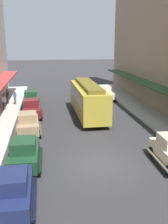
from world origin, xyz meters
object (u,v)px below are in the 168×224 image
(pedestrian_1, at_px, (4,102))
(parked_car_7, at_px, (12,189))
(pedestrian_3, at_px, (8,97))
(parked_car_6, at_px, (31,99))
(parked_car_0, at_px, (28,123))
(parked_car_3, at_px, (24,152))
(parked_car_1, at_px, (32,108))
(pedestrian_5, at_px, (15,97))
(streetcar, at_px, (88,98))
(parked_car_4, at_px, (105,93))

(pedestrian_1, bearing_deg, parked_car_7, -81.07)
(pedestrian_3, bearing_deg, parked_car_6, -25.34)
(parked_car_7, bearing_deg, parked_car_0, 89.04)
(parked_car_3, bearing_deg, parked_car_1, 89.85)
(parked_car_3, xyz_separation_m, pedestrian_1, (-3.12, 14.09, 0.07))
(parked_car_1, distance_m, parked_car_7, 15.03)
(parked_car_1, relative_size, parked_car_6, 1.01)
(pedestrian_3, distance_m, pedestrian_5, 1.01)
(streetcar, relative_size, pedestrian_3, 5.76)
(parked_car_7, height_order, pedestrian_3, parked_car_7)
(streetcar, bearing_deg, parked_car_0, -143.29)
(parked_car_1, distance_m, pedestrian_1, 4.46)
(streetcar, relative_size, pedestrian_5, 5.86)
(pedestrian_1, bearing_deg, parked_car_0, -69.22)
(streetcar, height_order, pedestrian_5, streetcar)
(parked_car_1, distance_m, pedestrian_5, 6.01)
(parked_car_7, bearing_deg, pedestrian_5, 95.29)
(parked_car_0, bearing_deg, parked_car_1, 88.59)
(parked_car_1, xyz_separation_m, pedestrian_3, (-3.10, 6.05, 0.07))
(parked_car_0, distance_m, parked_car_4, 15.25)
(parked_car_3, distance_m, pedestrian_5, 16.66)
(parked_car_4, height_order, pedestrian_5, parked_car_4)
(parked_car_1, height_order, streetcar, streetcar)
(parked_car_1, distance_m, parked_car_4, 11.73)
(parked_car_1, xyz_separation_m, parked_car_4, (9.26, 7.20, 0.00))
(pedestrian_3, bearing_deg, parked_car_0, -74.67)
(parked_car_4, relative_size, parked_car_7, 1.00)
(parked_car_4, xyz_separation_m, parked_car_6, (-9.54, -2.49, 0.00))
(streetcar, relative_size, pedestrian_1, 5.76)
(parked_car_0, relative_size, pedestrian_5, 2.63)
(pedestrian_3, bearing_deg, parked_car_3, -79.75)
(pedestrian_5, bearing_deg, parked_car_6, -24.60)
(parked_car_6, xyz_separation_m, pedestrian_1, (-2.87, -1.55, 0.07))
(pedestrian_1, bearing_deg, pedestrian_5, 68.63)
(pedestrian_3, bearing_deg, streetcar, -36.59)
(parked_car_0, distance_m, parked_car_7, 10.21)
(parked_car_1, bearing_deg, parked_car_3, -90.15)
(pedestrian_5, bearing_deg, parked_car_3, -82.52)
(pedestrian_1, height_order, pedestrian_5, pedestrian_1)
(parked_car_7, xyz_separation_m, pedestrian_5, (-1.91, 20.62, 0.05))
(parked_car_4, relative_size, streetcar, 0.44)
(pedestrian_1, bearing_deg, parked_car_1, -45.08)
(parked_car_3, height_order, pedestrian_5, parked_car_3)
(parked_car_6, bearing_deg, pedestrian_5, 155.40)
(pedestrian_5, bearing_deg, parked_car_4, 8.01)
(parked_car_3, distance_m, pedestrian_1, 14.43)
(parked_car_0, distance_m, pedestrian_5, 10.62)
(parked_car_7, height_order, streetcar, streetcar)
(parked_car_0, relative_size, pedestrian_3, 2.59)
(parked_car_1, height_order, pedestrian_3, parked_car_1)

